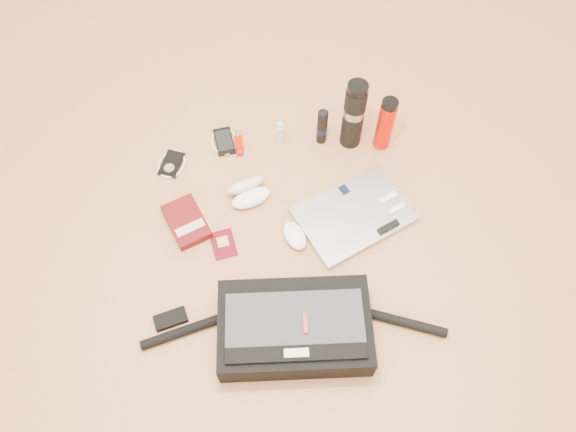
# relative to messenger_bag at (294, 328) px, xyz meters

# --- Properties ---
(ground) EXTENTS (4.00, 4.00, 0.00)m
(ground) POSITION_rel_messenger_bag_xyz_m (0.06, 0.28, -0.06)
(ground) COLOR #B6784C
(ground) RESTS_ON ground
(messenger_bag) EXTENTS (0.95, 0.33, 0.13)m
(messenger_bag) POSITION_rel_messenger_bag_xyz_m (0.00, 0.00, 0.00)
(messenger_bag) COLOR black
(messenger_bag) RESTS_ON ground
(laptop) EXTENTS (0.45, 0.39, 0.04)m
(laptop) POSITION_rel_messenger_bag_xyz_m (0.27, 0.39, -0.05)
(laptop) COLOR #A2A2A4
(laptop) RESTS_ON ground
(book) EXTENTS (0.18, 0.21, 0.03)m
(book) POSITION_rel_messenger_bag_xyz_m (-0.31, 0.44, -0.04)
(book) COLOR #4D0B0D
(book) RESTS_ON ground
(passport) EXTENTS (0.09, 0.12, 0.01)m
(passport) POSITION_rel_messenger_bag_xyz_m (-0.19, 0.34, -0.06)
(passport) COLOR #500412
(passport) RESTS_ON ground
(mouse) EXTENTS (0.10, 0.13, 0.04)m
(mouse) POSITION_rel_messenger_bag_xyz_m (0.05, 0.33, -0.04)
(mouse) COLOR white
(mouse) RESTS_ON ground
(sunglasses_case) EXTENTS (0.17, 0.16, 0.08)m
(sunglasses_case) POSITION_rel_messenger_bag_xyz_m (-0.09, 0.52, -0.03)
(sunglasses_case) COLOR white
(sunglasses_case) RESTS_ON ground
(ipod) EXTENTS (0.13, 0.13, 0.01)m
(ipod) POSITION_rel_messenger_bag_xyz_m (-0.36, 0.70, -0.05)
(ipod) COLOR black
(ipod) RESTS_ON ground
(phone) EXTENTS (0.11, 0.13, 0.01)m
(phone) POSITION_rel_messenger_bag_xyz_m (-0.16, 0.77, -0.05)
(phone) COLOR black
(phone) RESTS_ON ground
(inhaler) EXTENTS (0.03, 0.11, 0.03)m
(inhaler) POSITION_rel_messenger_bag_xyz_m (-0.10, 0.75, -0.05)
(inhaler) COLOR #9E1000
(inhaler) RESTS_ON ground
(spray_bottle) EXTENTS (0.03, 0.03, 0.11)m
(spray_bottle) POSITION_rel_messenger_bag_xyz_m (0.05, 0.75, -0.01)
(spray_bottle) COLOR #A9CCDF
(spray_bottle) RESTS_ON ground
(aerosol_can) EXTENTS (0.04, 0.04, 0.17)m
(aerosol_can) POSITION_rel_messenger_bag_xyz_m (0.21, 0.74, 0.02)
(aerosol_can) COLOR black
(aerosol_can) RESTS_ON ground
(thermos_black) EXTENTS (0.10, 0.10, 0.30)m
(thermos_black) POSITION_rel_messenger_bag_xyz_m (0.31, 0.72, 0.09)
(thermos_black) COLOR black
(thermos_black) RESTS_ON ground
(thermos_red) EXTENTS (0.07, 0.07, 0.24)m
(thermos_red) POSITION_rel_messenger_bag_xyz_m (0.43, 0.69, 0.06)
(thermos_red) COLOR #C70E01
(thermos_red) RESTS_ON ground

